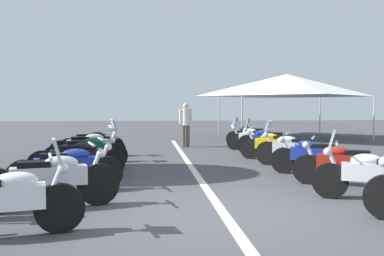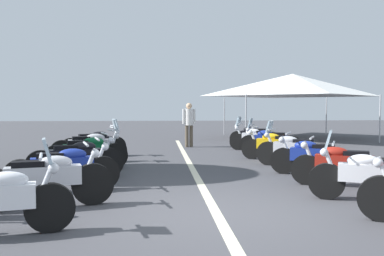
# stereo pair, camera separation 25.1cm
# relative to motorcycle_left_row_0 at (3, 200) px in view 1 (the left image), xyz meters

# --- Properties ---
(ground_plane) EXTENTS (80.00, 80.00, 0.00)m
(ground_plane) POSITION_rel_motorcycle_left_row_0_xyz_m (0.97, -2.89, -0.46)
(ground_plane) COLOR #424247
(lane_centre_stripe) EXTENTS (19.17, 0.16, 0.01)m
(lane_centre_stripe) POSITION_rel_motorcycle_left_row_0_xyz_m (4.82, -2.89, -0.46)
(lane_centre_stripe) COLOR beige
(lane_centre_stripe) RESTS_ON ground_plane
(motorcycle_left_row_0) EXTENTS (0.76, 1.98, 1.21)m
(motorcycle_left_row_0) POSITION_rel_motorcycle_left_row_0_xyz_m (0.00, 0.00, 0.00)
(motorcycle_left_row_0) COLOR black
(motorcycle_left_row_0) RESTS_ON ground_plane
(motorcycle_left_row_1) EXTENTS (0.82, 2.15, 1.02)m
(motorcycle_left_row_1) POSITION_rel_motorcycle_left_row_0_xyz_m (1.46, -0.24, 0.01)
(motorcycle_left_row_1) COLOR black
(motorcycle_left_row_1) RESTS_ON ground_plane
(motorcycle_left_row_2) EXTENTS (0.80, 2.10, 1.00)m
(motorcycle_left_row_2) POSITION_rel_motorcycle_left_row_0_xyz_m (2.74, -0.24, -0.01)
(motorcycle_left_row_2) COLOR black
(motorcycle_left_row_2) RESTS_ON ground_plane
(motorcycle_left_row_3) EXTENTS (0.91, 2.06, 1.01)m
(motorcycle_left_row_3) POSITION_rel_motorcycle_left_row_0_xyz_m (4.14, -0.22, 0.00)
(motorcycle_left_row_3) COLOR black
(motorcycle_left_row_3) RESTS_ON ground_plane
(motorcycle_left_row_4) EXTENTS (0.94, 2.04, 1.01)m
(motorcycle_left_row_4) POSITION_rel_motorcycle_left_row_0_xyz_m (5.47, -0.23, -0.00)
(motorcycle_left_row_4) COLOR black
(motorcycle_left_row_4) RESTS_ON ground_plane
(motorcycle_left_row_5) EXTENTS (0.79, 2.13, 1.22)m
(motorcycle_left_row_5) POSITION_rel_motorcycle_left_row_0_xyz_m (6.90, -0.08, 0.01)
(motorcycle_left_row_5) COLOR black
(motorcycle_left_row_5) RESTS_ON ground_plane
(motorcycle_left_row_6) EXTENTS (0.97, 1.99, 1.20)m
(motorcycle_left_row_6) POSITION_rel_motorcycle_left_row_0_xyz_m (8.28, -0.00, -0.00)
(motorcycle_left_row_6) COLOR black
(motorcycle_left_row_6) RESTS_ON ground_plane
(motorcycle_right_row_1) EXTENTS (1.07, 2.01, 1.20)m
(motorcycle_right_row_1) POSITION_rel_motorcycle_left_row_0_xyz_m (1.44, -5.58, -0.00)
(motorcycle_right_row_1) COLOR black
(motorcycle_right_row_1) RESTS_ON ground_plane
(motorcycle_right_row_2) EXTENTS (1.08, 1.92, 0.99)m
(motorcycle_right_row_2) POSITION_rel_motorcycle_left_row_0_xyz_m (2.78, -5.68, -0.01)
(motorcycle_right_row_2) COLOR black
(motorcycle_right_row_2) RESTS_ON ground_plane
(motorcycle_right_row_3) EXTENTS (1.06, 1.85, 0.99)m
(motorcycle_right_row_3) POSITION_rel_motorcycle_left_row_0_xyz_m (4.21, -5.59, -0.01)
(motorcycle_right_row_3) COLOR black
(motorcycle_right_row_3) RESTS_ON ground_plane
(motorcycle_right_row_4) EXTENTS (1.27, 1.81, 1.21)m
(motorcycle_right_row_4) POSITION_rel_motorcycle_left_row_0_xyz_m (5.59, -5.58, 0.01)
(motorcycle_right_row_4) COLOR black
(motorcycle_right_row_4) RESTS_ON ground_plane
(motorcycle_right_row_5) EXTENTS (1.21, 1.94, 0.99)m
(motorcycle_right_row_5) POSITION_rel_motorcycle_left_row_0_xyz_m (6.96, -5.50, -0.01)
(motorcycle_right_row_5) COLOR black
(motorcycle_right_row_5) RESTS_ON ground_plane
(motorcycle_right_row_6) EXTENTS (1.02, 1.93, 1.21)m
(motorcycle_right_row_6) POSITION_rel_motorcycle_left_row_0_xyz_m (8.30, -5.66, 0.01)
(motorcycle_right_row_6) COLOR black
(motorcycle_right_row_6) RESTS_ON ground_plane
(motorcycle_right_row_7) EXTENTS (1.07, 1.92, 1.19)m
(motorcycle_right_row_7) POSITION_rel_motorcycle_left_row_0_xyz_m (9.70, -5.56, -0.01)
(motorcycle_right_row_7) COLOR black
(motorcycle_right_row_7) RESTS_ON ground_plane
(motorcycle_right_row_8) EXTENTS (1.03, 1.85, 1.20)m
(motorcycle_right_row_8) POSITION_rel_motorcycle_left_row_0_xyz_m (10.97, -5.73, -0.00)
(motorcycle_right_row_8) COLOR black
(motorcycle_right_row_8) RESTS_ON ground_plane
(bystander_0) EXTENTS (0.32, 0.52, 1.73)m
(bystander_0) POSITION_rel_motorcycle_left_row_0_xyz_m (11.23, -3.21, 0.55)
(bystander_0) COLOR brown
(bystander_0) RESTS_ON ground_plane
(event_tent) EXTENTS (6.55, 6.55, 3.20)m
(event_tent) POSITION_rel_motorcycle_left_row_0_xyz_m (15.29, -8.65, 2.18)
(event_tent) COLOR white
(event_tent) RESTS_ON ground_plane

